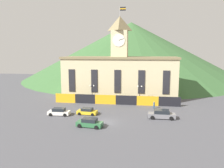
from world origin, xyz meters
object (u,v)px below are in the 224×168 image
Objects in this scene: car_gray_pickup at (161,114)px; pedestrian at (154,105)px; street_lamp_far_left at (92,90)px; car_white_taxi at (59,112)px; car_yellow_coupe at (87,111)px; car_green_wagon at (90,123)px; street_lamp_left at (140,91)px.

car_gray_pickup reaches higher than pedestrian.
car_white_taxi is at bearing -109.13° from street_lamp_far_left.
car_yellow_coupe is 0.90× the size of car_green_wagon.
pedestrian is at bearing -46.15° from street_lamp_left.
pedestrian is (-1.16, 7.56, 0.10)m from car_gray_pickup.
car_yellow_coupe is 15.35m from car_gray_pickup.
pedestrian is (14.18, 7.02, 0.29)m from car_yellow_coupe.
pedestrian is at bearing -149.89° from car_yellow_coupe.
car_yellow_coupe is (1.48, -10.62, -2.75)m from street_lamp_far_left.
car_yellow_coupe is 15.83m from pedestrian.
car_white_taxi is at bearing -177.64° from car_gray_pickup.
car_green_wagon reaches higher than car_yellow_coupe.
street_lamp_left is 5.61m from pedestrian.
street_lamp_left is 0.99× the size of car_green_wagon.
street_lamp_far_left is 16.26m from pedestrian.
pedestrian reaches higher than car_white_taxi.
street_lamp_far_left is 0.87× the size of car_gray_pickup.
car_green_wagon is 2.85× the size of pedestrian.
car_gray_pickup is 1.16× the size of car_white_taxi.
pedestrian reaches higher than car_green_wagon.
car_yellow_coupe is at bearing 96.69° from pedestrian.
car_green_wagon is (-8.29, -18.04, -2.76)m from street_lamp_left.
car_white_taxi is 0.96× the size of car_green_wagon.
street_lamp_left is 15.36m from car_yellow_coupe.
street_lamp_far_left is 2.74× the size of pedestrian.
car_green_wagon is (3.91, -18.04, -2.66)m from street_lamp_far_left.
street_lamp_far_left is 12.21m from street_lamp_left.
pedestrian is (11.75, 14.44, 0.20)m from car_green_wagon.
car_yellow_coupe is at bearing -65.14° from car_green_wagon.
car_white_taxi is (-4.19, -12.07, -2.68)m from street_lamp_far_left.
car_yellow_coupe is 2.57× the size of pedestrian.
car_gray_pickup reaches higher than car_yellow_coupe.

